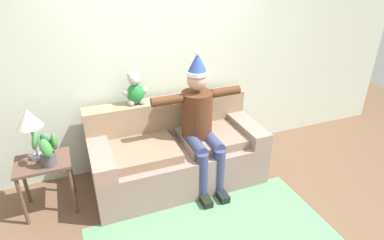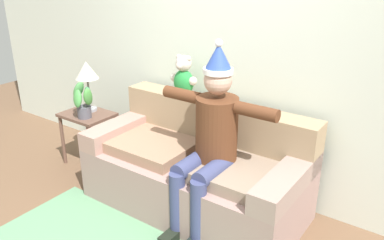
{
  "view_description": "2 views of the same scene",
  "coord_description": "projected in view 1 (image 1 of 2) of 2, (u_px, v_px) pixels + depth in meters",
  "views": [
    {
      "loc": [
        -1.0,
        -2.03,
        2.38
      ],
      "look_at": [
        0.12,
        0.8,
        0.85
      ],
      "focal_mm": 30.15,
      "sensor_mm": 36.0,
      "label": 1
    },
    {
      "loc": [
        1.78,
        -1.58,
        2.1
      ],
      "look_at": [
        0.01,
        0.91,
        0.87
      ],
      "focal_mm": 37.48,
      "sensor_mm": 36.0,
      "label": 2
    }
  ],
  "objects": [
    {
      "name": "teddy_bear",
      "position": [
        135.0,
        90.0,
        3.56
      ],
      "size": [
        0.29,
        0.17,
        0.38
      ],
      "color": "#248539",
      "rests_on": "couch"
    },
    {
      "name": "couch",
      "position": [
        176.0,
        152.0,
        3.77
      ],
      "size": [
        1.93,
        0.92,
        0.91
      ],
      "color": "gray",
      "rests_on": "ground_plane"
    },
    {
      "name": "area_rug",
      "position": [
        213.0,
        239.0,
        3.04
      ],
      "size": [
        2.3,
        1.18,
        0.01
      ],
      "primitive_type": "cube",
      "color": "#5D8D65",
      "rests_on": "ground_plane"
    },
    {
      "name": "back_wall",
      "position": [
        159.0,
        57.0,
        3.77
      ],
      "size": [
        7.0,
        0.1,
        2.7
      ],
      "primitive_type": "cube",
      "color": "silver",
      "rests_on": "ground_plane"
    },
    {
      "name": "table_lamp",
      "position": [
        29.0,
        121.0,
        3.05
      ],
      "size": [
        0.24,
        0.24,
        0.54
      ],
      "color": "#90939C",
      "rests_on": "side_table"
    },
    {
      "name": "side_table",
      "position": [
        44.0,
        170.0,
        3.23
      ],
      "size": [
        0.52,
        0.41,
        0.58
      ],
      "color": "brown",
      "rests_on": "ground_plane"
    },
    {
      "name": "potted_plant",
      "position": [
        47.0,
        149.0,
        3.06
      ],
      "size": [
        0.25,
        0.24,
        0.39
      ],
      "color": "#50505A",
      "rests_on": "side_table"
    },
    {
      "name": "person_seated",
      "position": [
        200.0,
        121.0,
        3.51
      ],
      "size": [
        1.02,
        0.77,
        1.55
      ],
      "color": "#552E1A",
      "rests_on": "ground_plane"
    },
    {
      "name": "ground_plane",
      "position": [
        211.0,
        236.0,
        3.09
      ],
      "size": [
        10.0,
        10.0,
        0.0
      ],
      "primitive_type": "plane",
      "color": "brown"
    }
  ]
}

